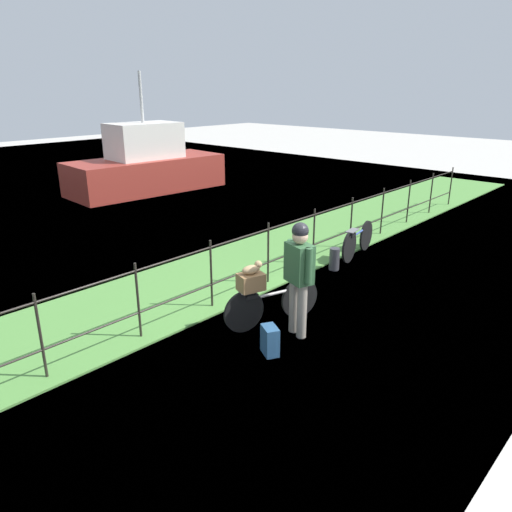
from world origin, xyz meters
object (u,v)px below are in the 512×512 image
at_px(cyclist_person, 299,270).
at_px(backpack_on_paving, 270,340).
at_px(mooring_bollard, 334,259).
at_px(moored_boat_mid, 146,166).
at_px(wooden_crate, 251,282).
at_px(bicycle_parked, 358,240).
at_px(bicycle_main, 271,304).
at_px(terrier_dog, 252,269).

relative_size(cyclist_person, backpack_on_paving, 4.21).
xyz_separation_m(mooring_bollard, moored_boat_mid, (2.07, 9.01, 0.61)).
distance_m(wooden_crate, bicycle_parked, 3.99).
bearing_deg(bicycle_parked, moored_boat_mid, 83.23).
distance_m(mooring_bollard, bicycle_parked, 1.02).
xyz_separation_m(cyclist_person, moored_boat_mid, (4.63, 10.09, -0.17)).
bearing_deg(cyclist_person, bicycle_parked, 18.20).
height_order(backpack_on_paving, mooring_bollard, mooring_bollard).
height_order(cyclist_person, bicycle_parked, cyclist_person).
bearing_deg(moored_boat_mid, backpack_on_paving, -117.64).
relative_size(bicycle_main, moored_boat_mid, 0.29).
bearing_deg(mooring_bollard, backpack_on_paving, -160.59).
xyz_separation_m(terrier_dog, bicycle_parked, (3.90, 0.59, -0.62)).
bearing_deg(wooden_crate, terrier_dog, -18.15).
bearing_deg(mooring_bollard, moored_boat_mid, 77.08).
bearing_deg(moored_boat_mid, bicycle_parked, -96.77).
height_order(terrier_dog, mooring_bollard, terrier_dog).
bearing_deg(backpack_on_paving, cyclist_person, -55.74).
bearing_deg(cyclist_person, terrier_dog, 119.44).
bearing_deg(backpack_on_paving, moored_boat_mid, 0.93).
distance_m(terrier_dog, mooring_bollard, 3.03).
xyz_separation_m(cyclist_person, bicycle_parked, (3.57, 1.17, -0.66)).
height_order(backpack_on_paving, bicycle_parked, bicycle_parked).
relative_size(bicycle_main, cyclist_person, 0.92).
height_order(wooden_crate, cyclist_person, cyclist_person).
distance_m(backpack_on_paving, bicycle_parked, 4.44).
relative_size(bicycle_main, backpack_on_paving, 3.87).
bearing_deg(bicycle_parked, bicycle_main, -169.06).
xyz_separation_m(wooden_crate, cyclist_person, (0.35, -0.59, 0.24)).
distance_m(bicycle_main, mooring_bollard, 2.65).
bearing_deg(cyclist_person, mooring_bollard, 22.80).
distance_m(cyclist_person, bicycle_parked, 3.82).
bearing_deg(bicycle_main, terrier_dog, 161.85).
height_order(mooring_bollard, bicycle_parked, bicycle_parked).
relative_size(wooden_crate, terrier_dog, 1.13).
bearing_deg(mooring_bollard, wooden_crate, -170.49).
height_order(wooden_crate, backpack_on_paving, wooden_crate).
bearing_deg(cyclist_person, backpack_on_paving, -174.31).
bearing_deg(mooring_bollard, bicycle_parked, 5.50).
xyz_separation_m(backpack_on_paving, moored_boat_mid, (5.32, 10.15, 0.63)).
bearing_deg(terrier_dog, wooden_crate, 161.85).
height_order(wooden_crate, bicycle_parked, wooden_crate).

